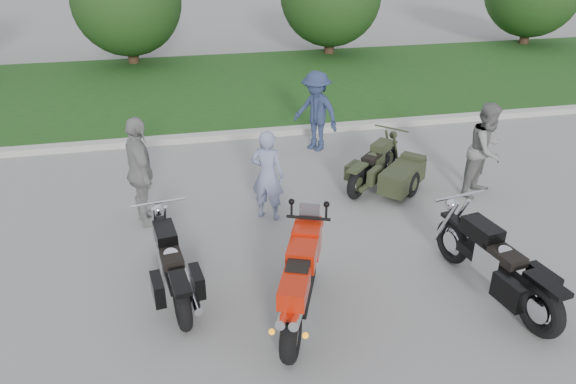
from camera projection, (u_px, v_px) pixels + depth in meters
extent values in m
plane|color=gray|center=(318.00, 281.00, 8.23)|extent=(80.00, 80.00, 0.00)
cube|color=#B8B6AD|center=(254.00, 133.00, 13.44)|extent=(60.00, 0.30, 0.15)
cube|color=#2E5A1E|center=(232.00, 86.00, 17.07)|extent=(60.00, 8.00, 0.14)
cylinder|color=#3F2B1C|center=(132.00, 49.00, 19.19)|extent=(0.36, 0.36, 1.20)
sphere|color=#1F3A15|center=(126.00, 0.00, 18.47)|extent=(3.60, 3.60, 3.60)
cylinder|color=#3F2B1C|center=(329.00, 40.00, 20.50)|extent=(0.36, 0.36, 1.20)
cylinder|color=#3F2B1C|center=(526.00, 32.00, 22.00)|extent=(0.36, 0.36, 1.20)
torus|color=black|center=(291.00, 336.00, 6.66)|extent=(0.44, 0.70, 0.67)
torus|color=black|center=(308.00, 264.00, 8.05)|extent=(0.36, 0.65, 0.65)
cube|color=black|center=(300.00, 282.00, 7.19)|extent=(0.64, 1.02, 0.38)
cube|color=red|center=(303.00, 253.00, 7.28)|extent=(0.56, 0.69, 0.28)
cube|color=red|center=(294.00, 289.00, 6.65)|extent=(0.52, 0.67, 0.24)
cube|color=black|center=(298.00, 267.00, 6.91)|extent=(0.40, 0.46, 0.11)
cube|color=red|center=(307.00, 239.00, 7.65)|extent=(0.50, 0.54, 0.43)
cylinder|color=silver|center=(284.00, 316.00, 6.47)|extent=(0.30, 0.51, 0.24)
cylinder|color=silver|center=(297.00, 318.00, 6.45)|extent=(0.30, 0.51, 0.24)
torus|color=black|center=(182.00, 306.00, 7.17)|extent=(0.26, 0.69, 0.67)
torus|color=black|center=(163.00, 244.00, 8.55)|extent=(0.20, 0.64, 0.63)
cube|color=black|center=(171.00, 267.00, 7.82)|extent=(0.38, 1.21, 0.14)
cube|color=silver|center=(171.00, 262.00, 7.79)|extent=(0.36, 0.48, 0.35)
cube|color=black|center=(165.00, 235.00, 7.91)|extent=(0.35, 0.58, 0.22)
cube|color=black|center=(171.00, 257.00, 7.58)|extent=(0.34, 0.53, 0.12)
cube|color=black|center=(180.00, 283.00, 7.01)|extent=(0.29, 0.57, 0.06)
cylinder|color=silver|center=(189.00, 286.00, 7.65)|extent=(0.25, 1.09, 0.10)
torus|color=black|center=(541.00, 310.00, 7.05)|extent=(0.31, 0.76, 0.74)
torus|color=black|center=(452.00, 241.00, 8.55)|extent=(0.25, 0.71, 0.70)
cube|color=black|center=(493.00, 267.00, 7.75)|extent=(0.46, 1.33, 0.15)
cube|color=silver|center=(494.00, 261.00, 7.71)|extent=(0.41, 0.54, 0.38)
cube|color=black|center=(482.00, 231.00, 7.85)|extent=(0.41, 0.64, 0.24)
cube|color=black|center=(505.00, 255.00, 7.49)|extent=(0.40, 0.59, 0.13)
cube|color=black|center=(547.00, 284.00, 6.87)|extent=(0.34, 0.63, 0.07)
cylinder|color=silver|center=(522.00, 288.00, 7.57)|extent=(0.32, 1.20, 0.11)
torus|color=black|center=(357.00, 184.00, 10.44)|extent=(0.54, 0.54, 0.61)
torus|color=black|center=(389.00, 158.00, 11.57)|extent=(0.48, 0.48, 0.58)
cube|color=black|center=(374.00, 167.00, 10.97)|extent=(0.91, 0.90, 0.13)
cube|color=#2F3720|center=(374.00, 163.00, 10.94)|extent=(0.48, 0.48, 0.32)
cube|color=#2F3720|center=(381.00, 147.00, 11.03)|extent=(0.53, 0.53, 0.20)
cube|color=black|center=(372.00, 158.00, 10.76)|extent=(0.50, 0.50, 0.11)
cube|color=#2F3720|center=(358.00, 168.00, 10.30)|extent=(0.49, 0.49, 0.05)
cylinder|color=#2F3720|center=(374.00, 180.00, 10.71)|extent=(0.77, 0.76, 0.09)
cube|color=#2F3720|center=(402.00, 176.00, 10.60)|extent=(1.18, 1.18, 0.41)
torus|color=black|center=(413.00, 184.00, 10.54)|extent=(0.43, 0.43, 0.50)
imported|color=#7F89AD|center=(268.00, 175.00, 9.58)|extent=(0.71, 0.64, 1.63)
imported|color=gray|center=(486.00, 150.00, 10.39)|extent=(1.10, 1.05, 1.79)
imported|color=navy|center=(316.00, 111.00, 12.37)|extent=(1.23, 1.32, 1.79)
imported|color=gray|center=(141.00, 172.00, 9.33)|extent=(0.73, 1.21, 1.92)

